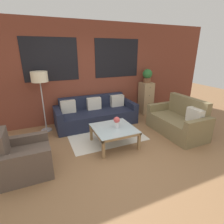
{
  "coord_description": "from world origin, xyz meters",
  "views": [
    {
      "loc": [
        -1.38,
        -2.56,
        2.05
      ],
      "look_at": [
        0.29,
        1.27,
        0.55
      ],
      "focal_mm": 28.0,
      "sensor_mm": 36.0,
      "label": 1
    }
  ],
  "objects_px": {
    "drawer_cabinet": "(146,98)",
    "floor_lamp": "(40,80)",
    "flower_vase": "(117,121)",
    "armchair_corner": "(24,158)",
    "settee_vintage": "(178,122)",
    "potted_plant": "(147,75)",
    "coffee_table": "(114,130)",
    "couch_dark": "(96,114)"
  },
  "relations": [
    {
      "from": "settee_vintage",
      "to": "armchair_corner",
      "type": "relative_size",
      "value": 1.77
    },
    {
      "from": "potted_plant",
      "to": "floor_lamp",
      "type": "bearing_deg",
      "value": -177.89
    },
    {
      "from": "coffee_table",
      "to": "drawer_cabinet",
      "type": "height_order",
      "value": "drawer_cabinet"
    },
    {
      "from": "couch_dark",
      "to": "settee_vintage",
      "type": "xyz_separation_m",
      "value": [
        1.74,
        -1.42,
        0.03
      ]
    },
    {
      "from": "couch_dark",
      "to": "settee_vintage",
      "type": "bearing_deg",
      "value": -39.32
    },
    {
      "from": "armchair_corner",
      "to": "coffee_table",
      "type": "height_order",
      "value": "armchair_corner"
    },
    {
      "from": "armchair_corner",
      "to": "drawer_cabinet",
      "type": "xyz_separation_m",
      "value": [
        3.66,
        1.77,
        0.24
      ]
    },
    {
      "from": "drawer_cabinet",
      "to": "potted_plant",
      "type": "distance_m",
      "value": 0.75
    },
    {
      "from": "settee_vintage",
      "to": "armchair_corner",
      "type": "bearing_deg",
      "value": -177.79
    },
    {
      "from": "potted_plant",
      "to": "settee_vintage",
      "type": "bearing_deg",
      "value": -93.39
    },
    {
      "from": "floor_lamp",
      "to": "potted_plant",
      "type": "height_order",
      "value": "floor_lamp"
    },
    {
      "from": "settee_vintage",
      "to": "flower_vase",
      "type": "xyz_separation_m",
      "value": [
        -1.7,
        0.09,
        0.26
      ]
    },
    {
      "from": "flower_vase",
      "to": "armchair_corner",
      "type": "bearing_deg",
      "value": -173.07
    },
    {
      "from": "settee_vintage",
      "to": "drawer_cabinet",
      "type": "bearing_deg",
      "value": 86.61
    },
    {
      "from": "floor_lamp",
      "to": "flower_vase",
      "type": "height_order",
      "value": "floor_lamp"
    },
    {
      "from": "flower_vase",
      "to": "couch_dark",
      "type": "bearing_deg",
      "value": 91.76
    },
    {
      "from": "armchair_corner",
      "to": "potted_plant",
      "type": "distance_m",
      "value": 4.18
    },
    {
      "from": "armchair_corner",
      "to": "flower_vase",
      "type": "xyz_separation_m",
      "value": [
        1.86,
        0.23,
        0.29
      ]
    },
    {
      "from": "armchair_corner",
      "to": "floor_lamp",
      "type": "xyz_separation_m",
      "value": [
        0.45,
        1.65,
        1.08
      ]
    },
    {
      "from": "floor_lamp",
      "to": "coffee_table",
      "type": "bearing_deg",
      "value": -46.12
    },
    {
      "from": "settee_vintage",
      "to": "potted_plant",
      "type": "relative_size",
      "value": 3.45
    },
    {
      "from": "drawer_cabinet",
      "to": "potted_plant",
      "type": "bearing_deg",
      "value": 90.0
    },
    {
      "from": "floor_lamp",
      "to": "flower_vase",
      "type": "bearing_deg",
      "value": -45.32
    },
    {
      "from": "coffee_table",
      "to": "potted_plant",
      "type": "xyz_separation_m",
      "value": [
        1.85,
        1.52,
        0.92
      ]
    },
    {
      "from": "flower_vase",
      "to": "potted_plant",
      "type": "bearing_deg",
      "value": 40.73
    },
    {
      "from": "settee_vintage",
      "to": "drawer_cabinet",
      "type": "xyz_separation_m",
      "value": [
        0.1,
        1.63,
        0.21
      ]
    },
    {
      "from": "drawer_cabinet",
      "to": "flower_vase",
      "type": "distance_m",
      "value": 2.37
    },
    {
      "from": "couch_dark",
      "to": "armchair_corner",
      "type": "relative_size",
      "value": 2.7
    },
    {
      "from": "floor_lamp",
      "to": "drawer_cabinet",
      "type": "bearing_deg",
      "value": 2.11
    },
    {
      "from": "coffee_table",
      "to": "drawer_cabinet",
      "type": "distance_m",
      "value": 2.41
    },
    {
      "from": "settee_vintage",
      "to": "floor_lamp",
      "type": "relative_size",
      "value": 0.96
    },
    {
      "from": "coffee_table",
      "to": "flower_vase",
      "type": "distance_m",
      "value": 0.22
    },
    {
      "from": "coffee_table",
      "to": "floor_lamp",
      "type": "distance_m",
      "value": 2.19
    },
    {
      "from": "drawer_cabinet",
      "to": "floor_lamp",
      "type": "bearing_deg",
      "value": -177.89
    },
    {
      "from": "settee_vintage",
      "to": "potted_plant",
      "type": "height_order",
      "value": "potted_plant"
    },
    {
      "from": "drawer_cabinet",
      "to": "coffee_table",
      "type": "bearing_deg",
      "value": -140.58
    },
    {
      "from": "armchair_corner",
      "to": "drawer_cabinet",
      "type": "relative_size",
      "value": 0.81
    },
    {
      "from": "couch_dark",
      "to": "armchair_corner",
      "type": "xyz_separation_m",
      "value": [
        -1.82,
        -1.56,
        -0.0
      ]
    },
    {
      "from": "drawer_cabinet",
      "to": "flower_vase",
      "type": "height_order",
      "value": "drawer_cabinet"
    },
    {
      "from": "couch_dark",
      "to": "drawer_cabinet",
      "type": "distance_m",
      "value": 1.86
    },
    {
      "from": "settee_vintage",
      "to": "drawer_cabinet",
      "type": "relative_size",
      "value": 1.43
    },
    {
      "from": "armchair_corner",
      "to": "floor_lamp",
      "type": "distance_m",
      "value": 2.03
    }
  ]
}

